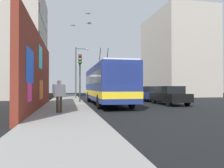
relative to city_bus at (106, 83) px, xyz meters
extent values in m
plane|color=black|center=(0.86, 1.80, -1.82)|extent=(80.00, 80.00, 0.00)
cube|color=gray|center=(0.86, 3.40, -1.74)|extent=(48.00, 3.20, 0.15)
cube|color=maroon|center=(-3.40, 5.15, 0.60)|extent=(13.48, 0.30, 4.83)
cube|color=#33D8E5|center=(-3.52, 4.99, 1.62)|extent=(1.69, 0.02, 1.48)
cube|color=orange|center=(-3.07, 4.99, -0.49)|extent=(1.93, 0.02, 1.28)
cube|color=blue|center=(-7.66, 4.99, 0.67)|extent=(2.09, 0.02, 1.60)
cube|color=#F2338C|center=(-7.76, 4.99, -0.57)|extent=(1.15, 0.02, 0.87)
cube|color=#B2A899|center=(13.21, 11.00, 5.32)|extent=(11.85, 9.00, 14.27)
cube|color=black|center=(13.21, 6.48, 2.58)|extent=(10.07, 0.04, 1.10)
cube|color=black|center=(13.21, 6.48, 5.78)|extent=(10.07, 0.04, 1.10)
cube|color=black|center=(13.21, 6.48, 8.98)|extent=(10.07, 0.04, 1.10)
cube|color=#B2A899|center=(16.92, -15.20, 5.19)|extent=(13.28, 8.17, 14.02)
cube|color=black|center=(16.92, -19.30, 2.58)|extent=(11.29, 0.04, 1.10)
cube|color=black|center=(16.92, -19.30, 5.78)|extent=(11.29, 0.04, 1.10)
cube|color=black|center=(16.92, -19.30, 8.98)|extent=(11.29, 0.04, 1.10)
cube|color=navy|center=(0.01, 0.00, -0.02)|extent=(11.55, 2.53, 2.70)
cube|color=silver|center=(0.01, 0.00, 1.39)|extent=(11.09, 2.32, 0.12)
cube|color=yellow|center=(0.01, 0.00, -0.82)|extent=(11.57, 2.55, 0.44)
cube|color=black|center=(-5.75, 0.00, 0.45)|extent=(0.04, 2.15, 1.22)
cube|color=black|center=(0.01, 0.00, 0.39)|extent=(10.63, 2.56, 0.86)
cube|color=orange|center=(-5.74, 0.00, 1.08)|extent=(0.06, 1.39, 0.28)
cylinder|color=black|center=(1.74, -0.35, 2.23)|extent=(1.43, 0.06, 2.00)
cylinder|color=black|center=(1.74, 0.35, 2.23)|extent=(1.43, 0.06, 2.00)
cylinder|color=black|center=(-3.69, -1.14, -1.32)|extent=(1.00, 0.28, 1.00)
cylinder|color=black|center=(-3.69, 1.14, -1.32)|extent=(1.00, 0.28, 1.00)
cylinder|color=black|center=(3.70, -1.14, -1.32)|extent=(1.00, 0.28, 1.00)
cylinder|color=black|center=(3.70, 1.14, -1.32)|extent=(1.00, 0.28, 1.00)
cube|color=black|center=(-1.15, -5.20, -1.17)|extent=(4.65, 1.76, 0.66)
cube|color=black|center=(-1.06, -5.20, -0.54)|extent=(2.79, 1.59, 0.60)
cylinder|color=black|center=(-2.69, -5.98, -1.50)|extent=(0.64, 0.22, 0.64)
cylinder|color=black|center=(-2.69, -4.42, -1.50)|extent=(0.64, 0.22, 0.64)
cylinder|color=black|center=(0.38, -5.98, -1.50)|extent=(0.64, 0.22, 0.64)
cylinder|color=black|center=(0.38, -4.42, -1.50)|extent=(0.64, 0.22, 0.64)
cube|color=navy|center=(4.35, -5.20, -1.17)|extent=(4.94, 1.89, 0.66)
cube|color=black|center=(4.45, -5.20, -0.54)|extent=(2.97, 1.70, 0.60)
cylinder|color=black|center=(2.72, -6.04, -1.50)|extent=(0.64, 0.22, 0.64)
cylinder|color=black|center=(2.72, -4.36, -1.50)|extent=(0.64, 0.22, 0.64)
cylinder|color=black|center=(5.98, -6.04, -1.50)|extent=(0.64, 0.22, 0.64)
cylinder|color=black|center=(5.98, -4.36, -1.50)|extent=(0.64, 0.22, 0.64)
cube|color=#38383D|center=(10.67, -5.20, -1.17)|extent=(4.26, 1.80, 0.66)
cube|color=black|center=(10.76, -5.20, -0.54)|extent=(2.55, 1.62, 0.60)
cylinder|color=black|center=(9.27, -6.00, -1.50)|extent=(0.64, 0.22, 0.64)
cylinder|color=black|center=(9.27, -4.40, -1.50)|extent=(0.64, 0.22, 0.64)
cylinder|color=black|center=(12.08, -6.00, -1.50)|extent=(0.64, 0.22, 0.64)
cylinder|color=black|center=(12.08, -4.40, -1.50)|extent=(0.64, 0.22, 0.64)
cube|color=white|center=(16.44, -5.20, -1.17)|extent=(4.65, 1.90, 0.66)
cube|color=black|center=(16.53, -5.20, -0.54)|extent=(2.79, 1.71, 0.60)
cylinder|color=black|center=(14.91, -6.05, -1.50)|extent=(0.64, 0.22, 0.64)
cylinder|color=black|center=(14.91, -4.35, -1.50)|extent=(0.64, 0.22, 0.64)
cylinder|color=black|center=(17.98, -6.05, -1.50)|extent=(0.64, 0.22, 0.64)
cylinder|color=black|center=(17.98, -4.35, -1.50)|extent=(0.64, 0.22, 0.64)
cylinder|color=#3F3326|center=(-6.63, 3.60, -1.24)|extent=(0.14, 0.14, 0.85)
cylinder|color=#3F3326|center=(-6.63, 3.78, -1.24)|extent=(0.14, 0.14, 0.85)
cube|color=silver|center=(-6.63, 3.69, -0.50)|extent=(0.22, 0.50, 0.64)
cylinder|color=silver|center=(-6.63, 3.39, -0.47)|extent=(0.09, 0.09, 0.61)
cylinder|color=silver|center=(-6.63, 3.99, -0.47)|extent=(0.09, 0.09, 0.61)
sphere|color=beige|center=(-6.63, 3.69, -0.06)|extent=(0.23, 0.23, 0.23)
cube|color=#593319|center=(-6.63, 4.06, -0.77)|extent=(0.14, 0.10, 0.24)
cylinder|color=#2D382D|center=(1.80, 2.15, 0.49)|extent=(0.14, 0.14, 4.33)
cube|color=black|center=(1.58, 2.15, 2.21)|extent=(0.20, 0.28, 0.84)
sphere|color=red|center=(1.47, 2.15, 2.49)|extent=(0.18, 0.18, 0.18)
sphere|color=yellow|center=(1.47, 2.15, 2.21)|extent=(0.18, 0.18, 0.18)
sphere|color=green|center=(1.47, 2.15, 1.93)|extent=(0.18, 0.18, 0.18)
cylinder|color=#4C4C51|center=(9.47, 2.25, 1.50)|extent=(0.18, 0.18, 6.34)
cylinder|color=#4C4C51|center=(9.47, 1.53, 4.52)|extent=(0.10, 1.44, 0.10)
ellipsoid|color=silver|center=(9.47, 0.81, 4.47)|extent=(0.44, 0.28, 0.20)
ellipsoid|color=gray|center=(1.79, 1.42, 6.48)|extent=(0.32, 0.14, 0.12)
cube|color=gray|center=(1.79, 1.28, 6.51)|extent=(0.20, 0.27, 0.11)
cube|color=gray|center=(1.79, 1.56, 6.51)|extent=(0.20, 0.27, 0.11)
ellipsoid|color=gray|center=(6.08, 2.65, 6.48)|extent=(0.32, 0.14, 0.12)
cube|color=gray|center=(6.08, 2.51, 6.51)|extent=(0.20, 0.27, 0.11)
cube|color=gray|center=(6.08, 2.79, 6.51)|extent=(0.20, 0.27, 0.11)
ellipsoid|color=#47474C|center=(2.61, 1.25, 5.80)|extent=(0.32, 0.14, 0.12)
cube|color=#47474C|center=(2.61, 1.11, 5.83)|extent=(0.20, 0.24, 0.17)
cube|color=#47474C|center=(2.61, 1.39, 5.83)|extent=(0.20, 0.24, 0.17)
camera|label=1|loc=(-18.67, 3.27, -0.33)|focal=35.68mm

